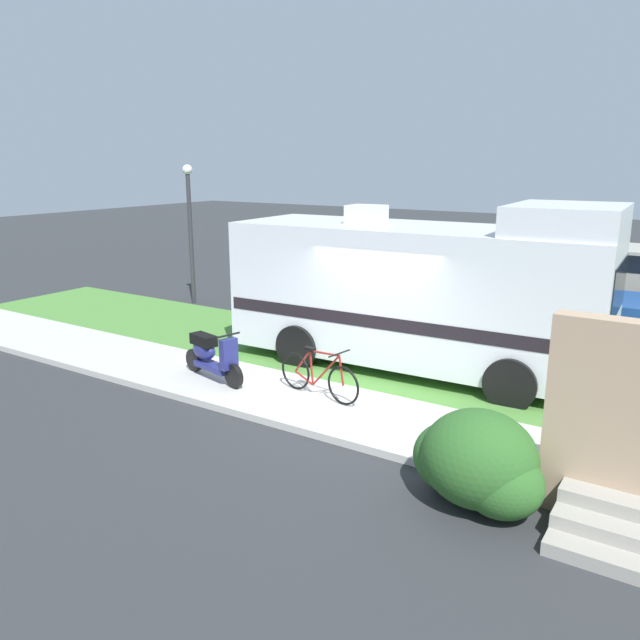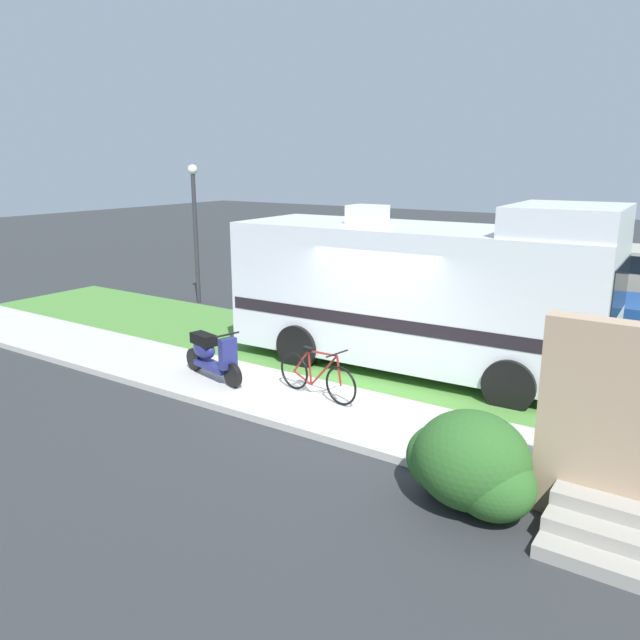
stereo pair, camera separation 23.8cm
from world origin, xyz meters
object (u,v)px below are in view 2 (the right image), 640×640
Objects in this scene: motorhome_rv at (421,292)px; bicycle at (317,376)px; bottle_spare at (572,449)px; bottle_green at (589,455)px; street_lamp_post at (195,220)px; scooter at (210,354)px; pickup_truck_near at (552,296)px.

motorhome_rv is 4.18× the size of bicycle.
bottle_green is at bearing -8.76° from bottle_spare.
bottle_green is 0.06× the size of street_lamp_post.
scooter is 6.94× the size of bottle_green.
motorhome_rv is 1.29× the size of pickup_truck_near.
pickup_truck_near is at bearing 108.42° from bottle_green.
bottle_spare is 12.49m from street_lamp_post.
motorhome_rv reaches higher than bottle_spare.
street_lamp_post is (-11.46, 4.46, 2.20)m from bottle_spare.
bottle_green is at bearing -21.02° from street_lamp_post.
scooter is 6.59m from bottle_green.
motorhome_rv reaches higher than bicycle.
pickup_truck_near is (4.39, 6.91, 0.40)m from scooter.
scooter is at bearing -176.43° from bottle_spare.
scooter reaches higher than bicycle.
bottle_spare is at bearing -35.66° from motorhome_rv.
scooter is at bearing -122.45° from pickup_truck_near.
pickup_truck_near reaches higher than bicycle.
street_lamp_post is (-7.98, 1.96, 0.83)m from motorhome_rv.
pickup_truck_near reaches higher than bottle_spare.
street_lamp_post reaches higher than motorhome_rv.
bicycle is 0.44× the size of street_lamp_post.
pickup_truck_near is 1.44× the size of street_lamp_post.
motorhome_rv is 4.69m from bottle_green.
street_lamp_post reaches higher than scooter.
pickup_truck_near reaches higher than scooter.
street_lamp_post reaches higher than bottle_spare.
motorhome_rv is 29.97× the size of bottle_green.
bottle_green is (3.71, -2.53, -1.37)m from motorhome_rv.
bicycle is at bearing 7.61° from scooter.
scooter is at bearing -43.50° from street_lamp_post.
street_lamp_post is (-11.69, 4.49, 2.20)m from bottle_green.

